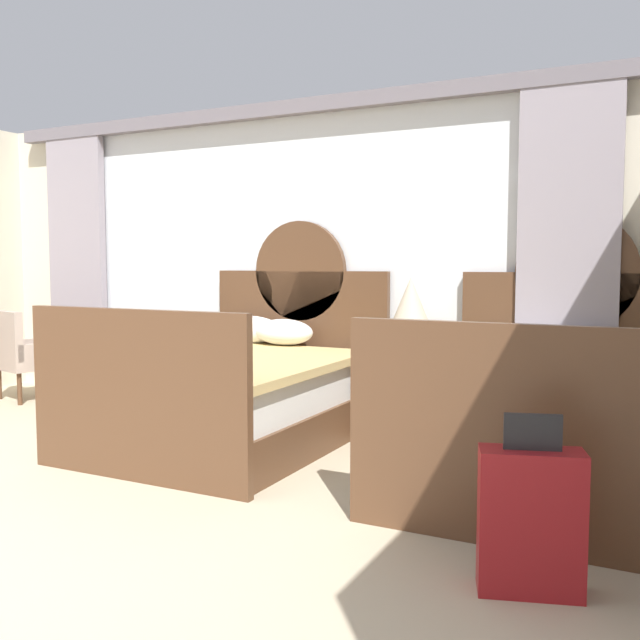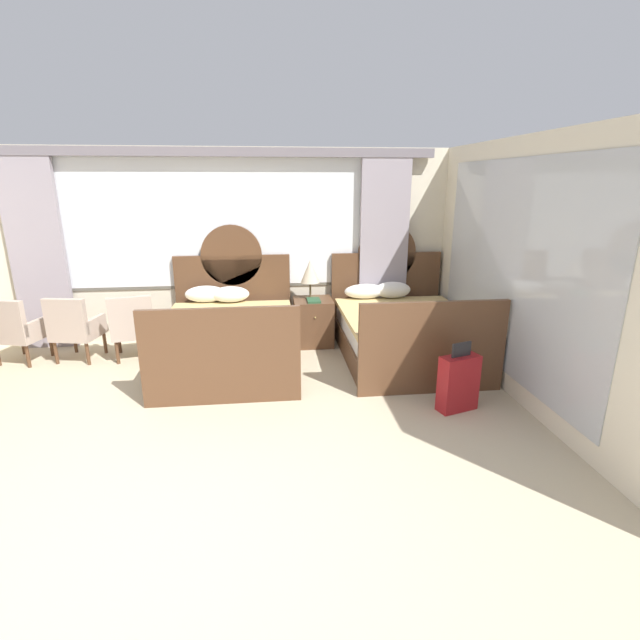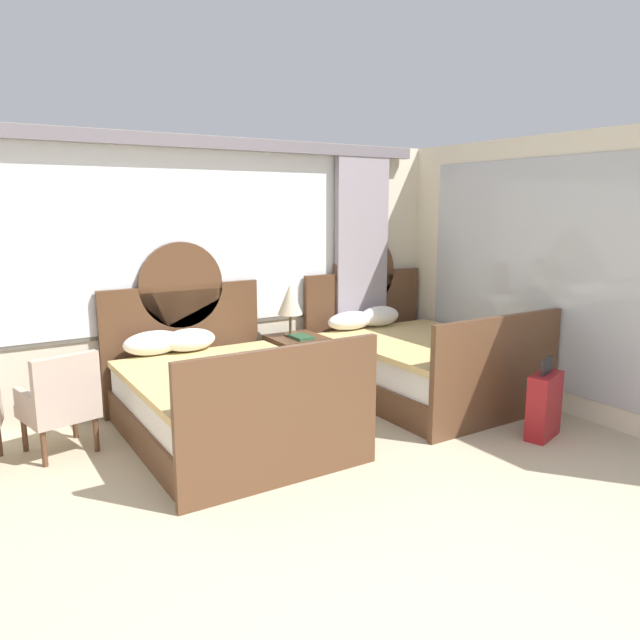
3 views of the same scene
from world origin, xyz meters
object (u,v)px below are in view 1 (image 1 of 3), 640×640
at_px(bed_near_mirror, 551,422).
at_px(nightstand_between_beds, 410,394).
at_px(suitcase_on_floor, 530,521).
at_px(table_lamp_on_nightstand, 411,299).
at_px(armchair_by_window_right, 22,353).
at_px(bed_near_window, 236,391).
at_px(book_on_nightstand, 406,351).
at_px(armchair_by_window_left, 137,362).
at_px(armchair_by_window_centre, 76,357).

xyz_separation_m(bed_near_mirror, nightstand_between_beds, (-1.12, 0.67, -0.04)).
distance_m(nightstand_between_beds, suitcase_on_floor, 2.51).
bearing_deg(table_lamp_on_nightstand, nightstand_between_beds, -65.88).
distance_m(table_lamp_on_nightstand, armchair_by_window_right, 3.84).
xyz_separation_m(bed_near_window, armchair_by_window_right, (-2.68, 0.36, 0.09)).
bearing_deg(book_on_nightstand, armchair_by_window_left, -175.25).
distance_m(book_on_nightstand, armchair_by_window_left, 2.40).
height_order(bed_near_mirror, armchair_by_window_left, bed_near_mirror).
bearing_deg(nightstand_between_beds, bed_near_mirror, -31.07).
height_order(bed_near_mirror, armchair_by_window_centre, bed_near_mirror).
bearing_deg(suitcase_on_floor, armchair_by_window_right, 159.79).
height_order(table_lamp_on_nightstand, armchair_by_window_left, table_lamp_on_nightstand).
xyz_separation_m(nightstand_between_beds, armchair_by_window_centre, (-3.11, -0.31, 0.13)).
bearing_deg(nightstand_between_beds, book_on_nightstand, -91.18).
relative_size(bed_near_window, suitcase_on_floor, 2.96).
bearing_deg(table_lamp_on_nightstand, bed_near_window, -145.99).
distance_m(bed_near_window, armchair_by_window_left, 1.32).
height_order(bed_near_mirror, nightstand_between_beds, bed_near_mirror).
bearing_deg(armchair_by_window_right, table_lamp_on_nightstand, 5.67).
height_order(armchair_by_window_left, armchair_by_window_centre, same).
xyz_separation_m(bed_near_mirror, armchair_by_window_left, (-3.50, 0.37, 0.09)).
relative_size(bed_near_mirror, armchair_by_window_left, 2.48).
bearing_deg(armchair_by_window_left, bed_near_window, -16.06).
bearing_deg(armchair_by_window_centre, table_lamp_on_nightstand, 6.96).
relative_size(armchair_by_window_left, armchair_by_window_centre, 1.00).
xyz_separation_m(bed_near_mirror, armchair_by_window_centre, (-4.22, 0.37, 0.09)).
bearing_deg(armchair_by_window_centre, armchair_by_window_left, 0.04).
xyz_separation_m(table_lamp_on_nightstand, armchair_by_window_centre, (-3.08, -0.38, -0.58)).
relative_size(book_on_nightstand, armchair_by_window_left, 0.30).
bearing_deg(nightstand_between_beds, armchair_by_window_centre, -174.37).
height_order(bed_near_window, armchair_by_window_centre, bed_near_window).
bearing_deg(armchair_by_window_left, nightstand_between_beds, 7.31).
xyz_separation_m(table_lamp_on_nightstand, suitcase_on_floor, (1.29, -2.24, -0.74)).
bearing_deg(suitcase_on_floor, table_lamp_on_nightstand, 119.99).
relative_size(armchair_by_window_centre, armchair_by_window_right, 1.00).
bearing_deg(suitcase_on_floor, armchair_by_window_centre, 156.89).
relative_size(bed_near_window, armchair_by_window_right, 2.48).
distance_m(table_lamp_on_nightstand, suitcase_on_floor, 2.69).
distance_m(bed_near_window, table_lamp_on_nightstand, 1.48).
xyz_separation_m(armchair_by_window_left, armchair_by_window_centre, (-0.72, -0.00, 0.00)).
distance_m(nightstand_between_beds, armchair_by_window_centre, 3.13).
height_order(armchair_by_window_centre, armchair_by_window_right, same).
xyz_separation_m(bed_near_window, nightstand_between_beds, (1.13, 0.67, -0.04)).
relative_size(bed_near_window, armchair_by_window_centre, 2.48).
xyz_separation_m(nightstand_between_beds, table_lamp_on_nightstand, (-0.03, 0.07, 0.71)).
relative_size(armchair_by_window_centre, suitcase_on_floor, 1.19).
bearing_deg(armchair_by_window_left, book_on_nightstand, 4.75).
xyz_separation_m(nightstand_between_beds, armchair_by_window_left, (-2.39, -0.31, 0.13)).
relative_size(bed_near_mirror, table_lamp_on_nightstand, 3.87).
relative_size(bed_near_mirror, armchair_by_window_right, 2.48).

